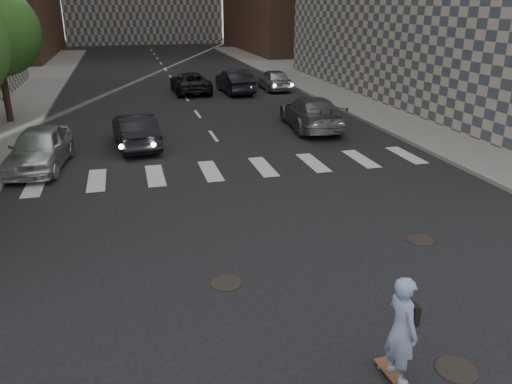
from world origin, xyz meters
TOP-DOWN VIEW (x-y plane):
  - ground at (0.00, 0.00)m, footprint 160.00×160.00m
  - sidewalk_right at (14.50, 20.00)m, footprint 13.00×80.00m
  - manhole_a at (1.20, -2.50)m, footprint 0.70×0.70m
  - manhole_b at (-2.00, 1.20)m, footprint 0.70×0.70m
  - manhole_c at (3.30, 2.00)m, footprint 0.70×0.70m
  - skateboarder at (0.07, -2.48)m, footprint 0.50×0.99m
  - silver_sedan at (-7.00, 10.97)m, footprint 2.32×4.66m
  - traffic_car_a at (-3.49, 13.00)m, footprint 1.99×4.49m
  - traffic_car_b at (4.86, 14.28)m, footprint 2.62×5.51m
  - traffic_car_c at (0.57, 26.00)m, footprint 2.43×5.02m
  - traffic_car_d at (6.40, 25.70)m, footprint 1.78×4.25m
  - traffic_car_e at (3.47, 25.14)m, footprint 1.90×4.79m

SIDE VIEW (x-z plane):
  - ground at x=0.00m, z-range 0.00..0.00m
  - manhole_a at x=1.20m, z-range 0.00..0.02m
  - manhole_b at x=-2.00m, z-range 0.00..0.02m
  - manhole_c at x=3.30m, z-range 0.00..0.02m
  - sidewalk_right at x=14.50m, z-range 0.00..0.15m
  - traffic_car_c at x=0.57m, z-range 0.00..1.38m
  - traffic_car_a at x=-3.49m, z-range 0.00..1.43m
  - traffic_car_d at x=6.40m, z-range 0.00..1.44m
  - silver_sedan at x=-7.00m, z-range 0.00..1.53m
  - traffic_car_e at x=3.47m, z-range 0.00..1.55m
  - traffic_car_b at x=4.86m, z-range 0.00..1.55m
  - skateboarder at x=0.07m, z-range 0.05..1.99m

